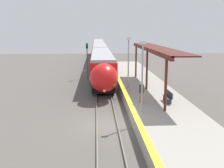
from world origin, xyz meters
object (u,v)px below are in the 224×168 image
object	(u,v)px
person_waiting	(141,92)
lamppost_near	(142,72)
platform_bench	(168,96)
railway_signal	(87,57)
lamppost_mid	(128,59)
train	(100,53)

from	to	relation	value
person_waiting	lamppost_near	world-z (taller)	lamppost_near
platform_bench	lamppost_near	world-z (taller)	lamppost_near
railway_signal	lamppost_mid	bearing A→B (deg)	-67.72
railway_signal	lamppost_near	size ratio (longest dim) A/B	0.96
train	lamppost_mid	size ratio (longest dim) A/B	12.47
platform_bench	lamppost_mid	size ratio (longest dim) A/B	0.34
train	platform_bench	distance (m)	34.52
railway_signal	lamppost_mid	xyz separation A→B (m)	(4.38, -10.68, 0.86)
train	person_waiting	distance (m)	34.27
lamppost_near	lamppost_mid	distance (m)	8.39
platform_bench	lamppost_near	size ratio (longest dim) A/B	0.34
train	lamppost_mid	world-z (taller)	lamppost_mid
lamppost_near	lamppost_mid	world-z (taller)	same
platform_bench	person_waiting	size ratio (longest dim) A/B	1.00
railway_signal	lamppost_mid	distance (m)	11.58
lamppost_mid	railway_signal	bearing A→B (deg)	112.28
person_waiting	lamppost_near	size ratio (longest dim) A/B	0.34
train	railway_signal	xyz separation A→B (m)	(-1.92, -17.71, 0.78)
person_waiting	train	bearing A→B (deg)	94.80
platform_bench	person_waiting	bearing A→B (deg)	-179.57
person_waiting	platform_bench	bearing A→B (deg)	0.43
lamppost_mid	lamppost_near	bearing A→B (deg)	-90.00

